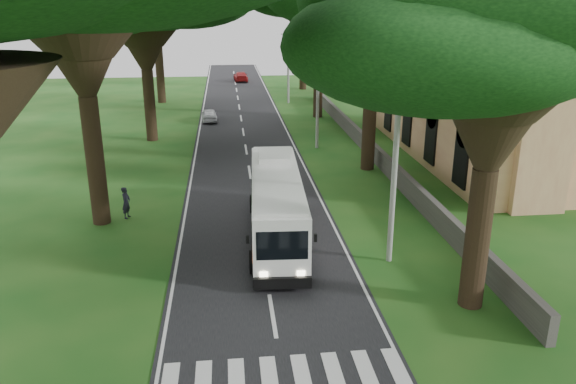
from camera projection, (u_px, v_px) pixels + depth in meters
The scene contains 12 objects.
ground at pixel (278, 348), 18.59m from camera, with size 140.00×140.00×0.00m, color #174C15.
road at pixel (247, 153), 42.07m from camera, with size 8.00×120.00×0.04m, color black.
property_wall at pixel (367, 145), 41.89m from camera, with size 0.35×50.00×1.20m, color #383533.
church at pixel (503, 90), 39.10m from camera, with size 14.00×24.00×11.60m.
pole_near at pixel (395, 170), 23.44m from camera, with size 1.60×0.24×8.00m.
pole_mid at pixel (318, 94), 42.23m from camera, with size 1.60×0.24×8.00m.
pole_far at pixel (288, 65), 61.03m from camera, with size 1.60×0.24×8.00m.
tree_r_near at pixel (505, 7), 17.77m from camera, with size 13.36×13.36×13.68m.
coach_bus at pixel (276, 204), 26.66m from camera, with size 2.99×11.03×3.22m.
distant_car_a at pixel (209, 115), 52.76m from camera, with size 1.41×3.51×1.20m, color #B9BABE.
distant_car_c at pixel (241, 76), 78.64m from camera, with size 1.82×4.47×1.30m, color maroon.
pedestrian at pixel (126, 203), 29.38m from camera, with size 0.62×0.41×1.69m, color black.
Camera 1 is at (-1.42, -15.83, 10.94)m, focal length 35.00 mm.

